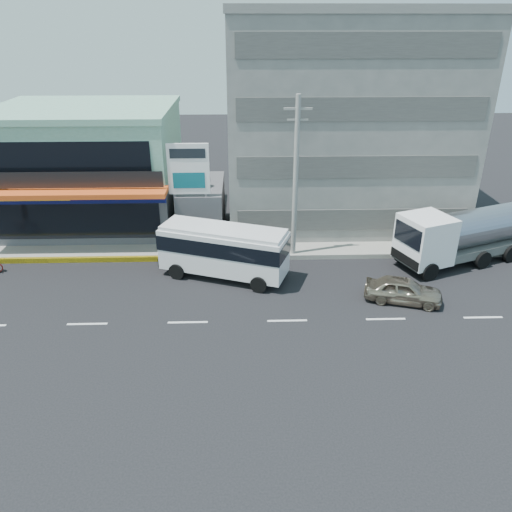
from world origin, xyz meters
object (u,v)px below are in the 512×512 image
(concrete_building, at_px, (341,123))
(satellite_dish, at_px, (200,187))
(shop_building, at_px, (91,170))
(utility_pole_near, at_px, (296,179))
(sedan, at_px, (403,290))
(tanker_truck, at_px, (460,235))
(billboard, at_px, (189,175))
(minibus, at_px, (224,248))

(concrete_building, distance_m, satellite_dish, 11.30)
(shop_building, distance_m, utility_pole_near, 15.50)
(satellite_dish, relative_size, sedan, 0.37)
(shop_building, bearing_deg, satellite_dish, -20.21)
(satellite_dish, bearing_deg, tanker_truck, -16.12)
(utility_pole_near, bearing_deg, tanker_truck, -5.89)
(utility_pole_near, height_order, sedan, utility_pole_near)
(billboard, relative_size, sedan, 1.71)
(shop_building, distance_m, minibus, 13.43)
(billboard, distance_m, utility_pole_near, 6.75)
(sedan, bearing_deg, utility_pole_near, 59.52)
(concrete_building, bearing_deg, utility_pole_near, -117.76)
(utility_pole_near, bearing_deg, sedan, -46.78)
(shop_building, relative_size, sedan, 3.07)
(satellite_dish, bearing_deg, shop_building, 159.79)
(tanker_truck, bearing_deg, concrete_building, 124.97)
(concrete_building, bearing_deg, minibus, -129.44)
(satellite_dish, distance_m, billboard, 2.31)
(shop_building, relative_size, minibus, 1.61)
(concrete_building, distance_m, sedan, 14.76)
(billboard, height_order, utility_pole_near, utility_pole_near)
(satellite_dish, xyz_separation_m, tanker_truck, (16.04, -4.63, -1.74))
(concrete_building, bearing_deg, sedan, -84.26)
(concrete_building, bearing_deg, shop_building, -176.65)
(concrete_building, distance_m, minibus, 14.05)
(shop_building, distance_m, billboard, 8.92)
(shop_building, relative_size, satellite_dish, 8.27)
(satellite_dish, distance_m, utility_pole_near, 7.17)
(satellite_dish, bearing_deg, utility_pole_near, -30.96)
(tanker_truck, bearing_deg, satellite_dish, 163.88)
(sedan, bearing_deg, satellite_dish, 67.00)
(shop_building, xyz_separation_m, sedan, (19.33, -12.22, -3.31))
(satellite_dish, relative_size, utility_pole_near, 0.15)
(concrete_building, relative_size, billboard, 2.32)
(shop_building, xyz_separation_m, concrete_building, (18.00, 1.05, 3.00))
(concrete_building, bearing_deg, tanker_truck, -55.03)
(shop_building, bearing_deg, concrete_building, 3.35)
(billboard, bearing_deg, sedan, -32.29)
(shop_building, height_order, billboard, shop_building)
(satellite_dish, xyz_separation_m, sedan, (11.33, -9.28, -2.89))
(concrete_building, height_order, utility_pole_near, concrete_building)
(utility_pole_near, relative_size, tanker_truck, 1.11)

